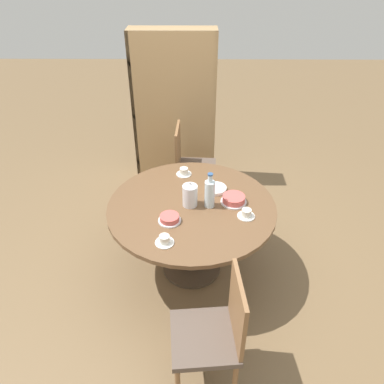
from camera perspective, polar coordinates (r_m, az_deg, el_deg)
name	(u,v)px	position (r m, az deg, el deg)	size (l,w,h in m)	color
ground_plane	(192,267)	(3.54, -0.05, -11.38)	(14.00, 14.00, 0.00)	brown
dining_table	(192,219)	(3.15, -0.05, -4.08)	(1.38, 1.38, 0.72)	#473828
chair_a	(190,164)	(4.05, -0.24, 4.21)	(0.44, 0.44, 0.93)	olive
chair_b	(215,332)	(2.51, 3.46, -20.47)	(0.45, 0.45, 0.93)	olive
bookshelf	(175,110)	(4.37, -2.65, 12.35)	(0.93, 0.28, 1.76)	tan
coffee_pot	(190,195)	(3.00, -0.31, -0.43)	(0.12, 0.12, 0.22)	silver
water_bottle	(210,193)	(2.98, 2.72, -0.16)	(0.08, 0.08, 0.31)	silver
cake_main	(234,199)	(3.09, 6.37, -1.12)	(0.21, 0.21, 0.06)	silver
cake_second	(170,219)	(2.88, -3.44, -4.07)	(0.18, 0.18, 0.05)	silver
cup_a	(164,240)	(2.70, -4.22, -7.33)	(0.14, 0.14, 0.07)	white
cup_b	(246,214)	(2.95, 8.28, -3.30)	(0.14, 0.14, 0.07)	white
cup_c	(184,172)	(3.44, -1.24, 3.07)	(0.14, 0.14, 0.07)	white
plate_stack	(216,189)	(3.23, 3.61, 0.51)	(0.19, 0.19, 0.03)	white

